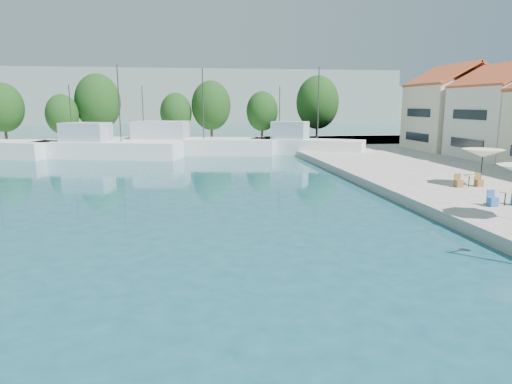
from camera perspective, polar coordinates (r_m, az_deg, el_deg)
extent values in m
cube|color=gray|center=(65.06, -10.17, 5.95)|extent=(90.00, 16.00, 0.60)
cube|color=gray|center=(159.59, -17.53, 11.27)|extent=(180.00, 40.00, 16.00)
cube|color=gray|center=(183.73, 6.06, 10.97)|extent=(140.00, 40.00, 12.00)
cube|color=silver|center=(50.05, 28.90, 7.68)|extent=(8.00, 8.50, 7.00)
cube|color=beige|center=(57.46, 23.46, 8.64)|extent=(8.60, 8.50, 7.50)
pyramid|color=#B53C28|center=(57.59, 23.89, 14.15)|extent=(9.00, 8.80, 1.80)
cube|color=white|center=(52.21, -18.03, 4.83)|extent=(16.34, 8.31, 2.20)
cube|color=#909FB2|center=(53.11, -20.50, 7.05)|extent=(5.43, 4.35, 2.00)
cylinder|color=#2D2D2D|center=(51.30, -16.75, 10.52)|extent=(0.12, 0.12, 8.00)
cylinder|color=#2D2D2D|center=(53.79, -22.15, 9.12)|extent=(0.10, 0.10, 6.00)
cube|color=silver|center=(54.57, -8.63, 5.49)|extent=(20.85, 9.07, 2.20)
cube|color=#909FB2|center=(55.08, -11.81, 7.62)|extent=(6.73, 5.14, 2.00)
cylinder|color=#2D2D2D|center=(53.97, -6.64, 10.90)|extent=(0.12, 0.12, 8.00)
cylinder|color=#2D2D2D|center=(55.54, -13.95, 9.63)|extent=(0.10, 0.10, 6.00)
cube|color=white|center=(53.08, 6.28, 5.40)|extent=(12.99, 9.41, 2.20)
cube|color=#909FB2|center=(53.45, 4.28, 7.73)|extent=(4.69, 4.20, 2.00)
cylinder|color=#2D2D2D|center=(52.51, 7.79, 10.88)|extent=(0.12, 0.12, 8.00)
cylinder|color=#2D2D2D|center=(53.77, 2.96, 9.90)|extent=(0.10, 0.10, 6.00)
cylinder|color=#3F2B19|center=(73.97, -28.84, 7.00)|extent=(0.36, 0.36, 3.61)
ellipsoid|color=#183B13|center=(73.90, -29.04, 9.22)|extent=(5.48, 5.48, 6.85)
cylinder|color=#3F2B19|center=(68.84, -22.93, 6.99)|extent=(0.36, 0.36, 2.89)
ellipsoid|color=#183B13|center=(68.75, -23.08, 8.91)|extent=(4.40, 4.40, 5.50)
cylinder|color=#3F2B19|center=(69.97, -18.99, 7.84)|extent=(0.36, 0.36, 4.19)
ellipsoid|color=#183B13|center=(69.91, -19.16, 10.58)|extent=(6.37, 6.37, 7.96)
cylinder|color=#3F2B19|center=(68.93, -9.91, 7.75)|extent=(0.36, 0.36, 3.02)
ellipsoid|color=#183B13|center=(68.84, -9.97, 9.75)|extent=(4.59, 4.59, 5.74)
cylinder|color=#3F2B19|center=(69.06, -5.58, 8.19)|extent=(0.36, 0.36, 3.81)
ellipsoid|color=#183B13|center=(68.98, -5.62, 10.72)|extent=(5.80, 5.80, 7.25)
cylinder|color=#3F2B19|center=(70.18, 0.76, 8.01)|extent=(0.36, 0.36, 3.15)
ellipsoid|color=#183B13|center=(70.09, 0.77, 10.07)|extent=(4.79, 4.79, 5.98)
cylinder|color=#3F2B19|center=(69.92, 7.62, 8.32)|extent=(0.36, 0.36, 4.15)
ellipsoid|color=#183B13|center=(69.85, 7.69, 11.04)|extent=(6.31, 6.31, 7.89)
cylinder|color=black|center=(32.62, 26.37, 2.76)|extent=(0.06, 0.06, 2.36)
cone|color=beige|center=(32.51, 26.51, 4.38)|extent=(2.63, 2.63, 0.50)
cylinder|color=black|center=(26.81, 28.68, -0.76)|extent=(0.06, 0.06, 0.74)
cylinder|color=#C2BA8E|center=(26.75, 28.76, 0.02)|extent=(0.70, 0.70, 0.04)
cube|color=#2A62AA|center=(26.42, 27.45, -1.11)|extent=(0.42, 0.42, 0.46)
cylinder|color=black|center=(31.94, 25.07, 1.24)|extent=(0.06, 0.06, 0.74)
cylinder|color=#C2BA8E|center=(31.88, 25.12, 1.90)|extent=(0.70, 0.70, 0.04)
cube|color=brown|center=(32.35, 26.08, 1.02)|extent=(0.42, 0.42, 0.46)
cube|color=brown|center=(31.58, 23.99, 0.97)|extent=(0.42, 0.42, 0.46)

